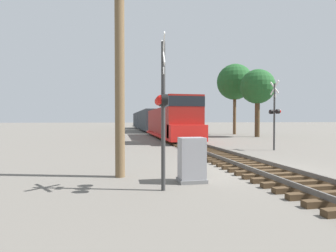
% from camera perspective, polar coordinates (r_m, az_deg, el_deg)
% --- Properties ---
extents(ground_plane, '(400.00, 400.00, 0.00)m').
position_cam_1_polar(ground_plane, '(11.45, 18.42, -9.01)').
color(ground_plane, '#666059').
extents(rail_track_bed, '(2.60, 160.00, 0.31)m').
position_cam_1_polar(rail_track_bed, '(11.43, 18.43, -8.35)').
color(rail_track_bed, '#42301E').
rests_on(rail_track_bed, ground).
extents(freight_train, '(3.08, 50.85, 4.15)m').
position_cam_1_polar(freight_train, '(45.28, -3.88, 1.16)').
color(freight_train, maroon).
rests_on(freight_train, ground).
extents(crossing_signal_near, '(0.39, 1.01, 4.45)m').
position_cam_1_polar(crossing_signal_near, '(7.54, -1.28, 4.89)').
color(crossing_signal_near, '#333333').
rests_on(crossing_signal_near, ground).
extents(crossing_signal_far, '(0.35, 1.01, 4.66)m').
position_cam_1_polar(crossing_signal_far, '(19.03, 22.20, 2.74)').
color(crossing_signal_far, '#333333').
rests_on(crossing_signal_far, ground).
extents(relay_cabinet, '(0.90, 0.70, 1.47)m').
position_cam_1_polar(relay_cabinet, '(8.68, 5.20, -7.42)').
color(relay_cabinet, slate).
rests_on(relay_cabinet, ground).
extents(utility_pole, '(1.80, 0.34, 7.10)m').
position_cam_1_polar(utility_pole, '(9.62, -10.47, 10.85)').
color(utility_pole, brown).
rests_on(utility_pole, ground).
extents(tree_far_right, '(4.12, 4.12, 8.12)m').
position_cam_1_polar(tree_far_right, '(33.52, 18.90, 8.00)').
color(tree_far_right, '#473521').
rests_on(tree_far_right, ground).
extents(tree_mid_background, '(5.04, 5.04, 9.95)m').
position_cam_1_polar(tree_mid_background, '(38.76, 14.33, 9.22)').
color(tree_mid_background, brown).
rests_on(tree_mid_background, ground).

